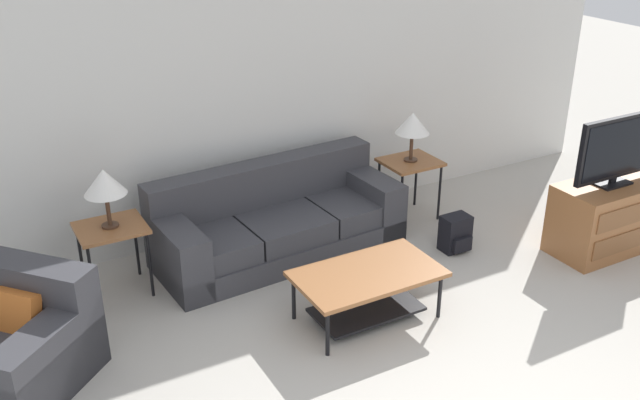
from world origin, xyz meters
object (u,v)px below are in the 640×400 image
object	(u,v)px
side_table_left	(111,234)
tv_console	(606,217)
table_lamp_left	(104,183)
table_lamp_right	(413,124)
coffee_table	(367,284)
couch	(277,223)
side_table_right	(410,167)
armchair	(15,346)
backpack	(456,234)
television	(619,149)

from	to	relation	value
side_table_left	tv_console	bearing A→B (deg)	-19.25
table_lamp_left	table_lamp_right	xyz separation A→B (m)	(3.01, 0.00, 0.00)
side_table_left	tv_console	distance (m)	4.46
coffee_table	table_lamp_right	distance (m)	2.05
couch	table_lamp_left	world-z (taller)	table_lamp_left
couch	side_table_right	distance (m)	1.53
coffee_table	side_table_left	distance (m)	2.14
side_table_left	side_table_right	bearing A→B (deg)	0.00
coffee_table	side_table_left	world-z (taller)	side_table_left
side_table_right	tv_console	size ratio (longest dim) A/B	0.61
couch	armchair	distance (m)	2.54
couch	backpack	world-z (taller)	couch
table_lamp_right	side_table_left	bearing A→B (deg)	-180.00
table_lamp_left	table_lamp_right	size ratio (longest dim) A/B	1.00
television	armchair	bearing A→B (deg)	172.83
table_lamp_left	tv_console	xyz separation A→B (m)	(4.21, -1.47, -0.68)
table_lamp_left	coffee_table	bearing A→B (deg)	-39.66
backpack	table_lamp_left	bearing A→B (deg)	164.90
side_table_left	table_lamp_left	bearing A→B (deg)	108.43
armchair	table_lamp_right	distance (m)	4.07
couch	tv_console	size ratio (longest dim) A/B	2.31
couch	table_lamp_right	size ratio (longest dim) A/B	4.66
couch	side_table_left	bearing A→B (deg)	179.33
side_table_left	television	size ratio (longest dim) A/B	0.65
coffee_table	television	bearing A→B (deg)	-2.46
side_table_left	table_lamp_left	xyz separation A→B (m)	(-0.00, 0.00, 0.46)
couch	side_table_right	size ratio (longest dim) A/B	3.75
side_table_right	backpack	distance (m)	0.89
coffee_table	backpack	size ratio (longest dim) A/B	3.28
armchair	side_table_left	xyz separation A→B (m)	(0.91, 0.83, 0.27)
couch	backpack	bearing A→B (deg)	-28.01
table_lamp_left	tv_console	bearing A→B (deg)	-19.25
television	table_lamp_left	bearing A→B (deg)	160.76
side_table_left	backpack	xyz separation A→B (m)	(2.98, -0.80, -0.39)
television	table_lamp_right	bearing A→B (deg)	129.19
couch	television	xyz separation A→B (m)	(2.71, -1.45, 0.72)
table_lamp_right	tv_console	distance (m)	2.01
couch	table_lamp_right	bearing A→B (deg)	0.66
table_lamp_right	tv_console	size ratio (longest dim) A/B	0.50
tv_console	television	xyz separation A→B (m)	(-0.00, 0.00, 0.68)
side_table_right	television	distance (m)	1.95
coffee_table	couch	bearing A→B (deg)	95.79
couch	coffee_table	distance (m)	1.35
side_table_right	table_lamp_right	distance (m)	0.46
table_lamp_right	backpack	bearing A→B (deg)	-92.06
couch	table_lamp_right	world-z (taller)	table_lamp_right
couch	television	size ratio (longest dim) A/B	2.43
armchair	table_lamp_left	distance (m)	1.43
side_table_right	side_table_left	bearing A→B (deg)	180.00
side_table_right	television	bearing A→B (deg)	-50.81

